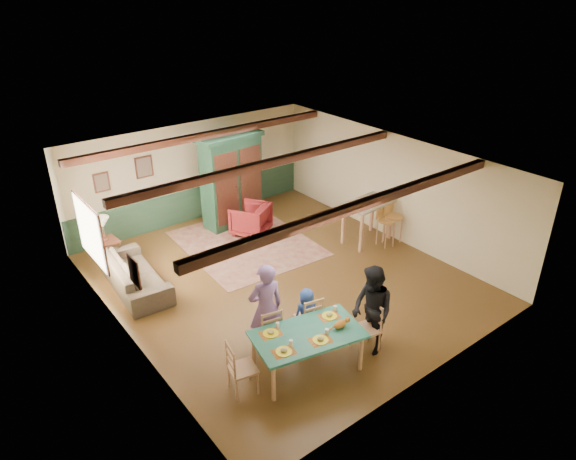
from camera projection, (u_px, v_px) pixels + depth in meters
floor at (281, 278)px, 11.54m from camera, size 8.00×8.00×0.00m
wall_back at (192, 173)px, 13.76m from camera, size 7.00×0.02×2.70m
wall_left at (122, 278)px, 9.02m from camera, size 0.02×8.00×2.70m
wall_right at (393, 187)px, 12.84m from camera, size 0.02×8.00×2.70m
ceiling at (281, 164)px, 10.32m from camera, size 7.00×8.00×0.02m
wainscot_back at (195, 204)px, 14.15m from camera, size 6.95×0.03×0.90m
ceiling_beam_front at (362, 205)px, 8.74m from camera, size 6.95×0.16×0.16m
ceiling_beam_mid at (269, 163)px, 10.65m from camera, size 6.95×0.16×0.16m
ceiling_beam_back at (207, 135)px, 12.49m from camera, size 6.95×0.16×0.16m
window_left at (89, 232)px, 10.15m from camera, size 0.06×1.60×1.30m
picture_left_wall at (134, 272)px, 8.43m from camera, size 0.04×0.42×0.52m
picture_back_a at (144, 167)px, 12.83m from camera, size 0.45×0.04×0.55m
picture_back_b at (102, 182)px, 12.29m from camera, size 0.38×0.04×0.48m
dining_table at (307, 352)px, 8.72m from camera, size 2.01×1.38×0.76m
dining_chair_far_left at (268, 329)px, 9.11m from camera, size 0.51×0.53×0.97m
dining_chair_far_right at (309, 317)px, 9.42m from camera, size 0.51×0.53×0.97m
dining_chair_end_left at (243, 367)px, 8.22m from camera, size 0.53×0.51×0.97m
dining_chair_end_right at (366, 328)px, 9.13m from camera, size 0.53×0.51×0.97m
person_man at (266, 308)px, 9.00m from camera, size 0.71×0.54×1.76m
person_woman at (372, 310)px, 9.01m from camera, size 0.79×0.93×1.68m
person_child at (307, 313)px, 9.48m from camera, size 0.56×0.42×1.02m
cat at (340, 323)px, 8.64m from camera, size 0.39×0.22×0.18m
place_setting_near_left at (284, 350)px, 8.10m from camera, size 0.46×0.38×0.11m
place_setting_near_center at (321, 338)px, 8.36m from camera, size 0.46×0.38×0.11m
place_setting_far_left at (271, 331)px, 8.51m from camera, size 0.46×0.38×0.11m
place_setting_far_right at (329, 314)px, 8.95m from camera, size 0.46×0.38×0.11m
area_rug at (246, 243)px, 13.02m from camera, size 3.11×3.62×0.01m
armoire at (232, 180)px, 13.54m from camera, size 1.81×0.85×2.48m
armchair at (251, 219)px, 13.35m from camera, size 1.22×1.23×0.82m
sofa at (135, 274)px, 11.06m from camera, size 1.08×2.40×0.68m
end_table at (108, 253)px, 11.92m from camera, size 0.56×0.56×0.64m
table_lamp at (103, 229)px, 11.64m from camera, size 0.34×0.34×0.59m
counter_table at (367, 222)px, 12.91m from camera, size 1.36×0.86×1.08m
bar_stool_left at (386, 225)px, 12.72m from camera, size 0.40×0.44×1.09m
bar_stool_right at (393, 222)px, 12.79m from camera, size 0.47×0.50×1.18m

